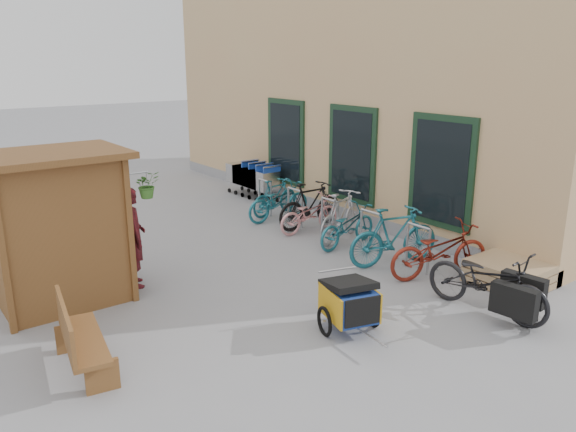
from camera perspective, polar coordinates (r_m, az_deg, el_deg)
ground at (r=9.01m, az=3.29°, el=-8.76°), size 80.00×80.00×0.00m
building at (r=15.96m, az=11.02°, el=14.68°), size 6.07×13.00×7.00m
kiosk at (r=9.18m, az=-23.04°, el=0.72°), size 2.49×1.65×2.40m
bike_rack at (r=11.96m, az=4.25°, el=0.14°), size 0.05×5.35×0.86m
pallet_stack at (r=10.27m, az=21.50°, el=-5.46°), size 1.00×1.20×0.40m
bench at (r=7.42m, az=-20.61°, el=-11.49°), size 0.68×1.51×0.92m
shopping_carts at (r=15.45m, az=-3.66°, el=4.07°), size 0.57×1.92×1.02m
child_trailer at (r=8.02m, az=6.25°, el=-8.56°), size 0.90×1.41×0.81m
cargo_bike at (r=8.96m, az=19.75°, el=-6.37°), size 0.87×2.00×1.02m
person_kiosk at (r=9.71m, az=-15.46°, el=-2.09°), size 0.53×0.70×1.71m
bike_0 at (r=10.15m, az=15.11°, el=-3.41°), size 2.00×1.25×0.99m
bike_1 at (r=10.56m, az=10.72°, el=-2.02°), size 1.93×1.00×1.11m
bike_2 at (r=11.51m, az=6.04°, el=-1.02°), size 1.67×0.75×0.85m
bike_3 at (r=11.83m, az=5.42°, el=0.02°), size 1.83×1.07×1.06m
bike_4 at (r=12.38m, az=2.20°, el=0.22°), size 1.58×0.61×0.82m
bike_5 at (r=12.67m, az=2.29°, el=1.14°), size 1.76×0.50×1.06m
bike_6 at (r=13.29m, az=-0.98°, el=1.53°), size 1.75×0.64×0.91m
bike_7 at (r=13.72m, az=-1.32°, el=1.94°), size 1.53×0.65×0.89m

